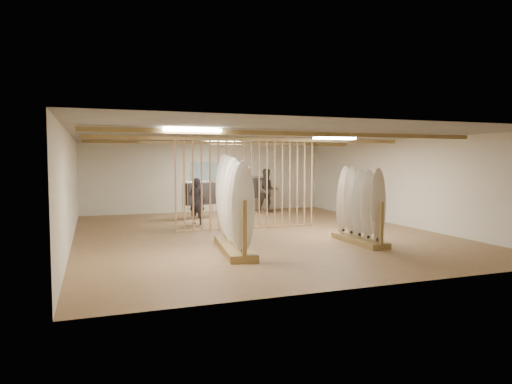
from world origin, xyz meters
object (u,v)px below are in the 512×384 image
object	(u,v)px
rack_right	(360,218)
clothing_rack_b	(250,188)
clothing_rack_a	(200,194)
shopper_b	(267,188)
rack_left	(234,219)
shopper_a	(197,198)

from	to	relation	value
rack_right	clothing_rack_b	distance (m)	7.82
clothing_rack_a	shopper_b	xyz separation A→B (m)	(2.99, 0.97, 0.10)
rack_left	shopper_a	distance (m)	4.65
clothing_rack_a	shopper_a	size ratio (longest dim) A/B	0.79
rack_left	shopper_b	world-z (taller)	rack_left
clothing_rack_a	rack_left	bearing A→B (deg)	-116.09
shopper_a	rack_right	bearing A→B (deg)	163.32
clothing_rack_b	shopper_a	world-z (taller)	shopper_a
clothing_rack_b	shopper_b	size ratio (longest dim) A/B	0.74
rack_left	rack_right	bearing A→B (deg)	6.18
rack_left	shopper_a	bearing A→B (deg)	95.67
rack_right	shopper_b	xyz separation A→B (m)	(0.25, 7.17, 0.36)
clothing_rack_b	shopper_b	bearing A→B (deg)	-50.72
rack_right	shopper_a	bearing A→B (deg)	124.05
clothing_rack_a	shopper_a	distance (m)	1.54
shopper_a	shopper_b	bearing A→B (deg)	-105.35
clothing_rack_a	rack_right	bearing A→B (deg)	-86.63
rack_right	clothing_rack_a	world-z (taller)	rack_right
rack_right	clothing_rack_a	bearing A→B (deg)	113.84
rack_right	shopper_b	world-z (taller)	shopper_b
shopper_a	shopper_b	world-z (taller)	shopper_b
rack_left	clothing_rack_b	bearing A→B (deg)	75.93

